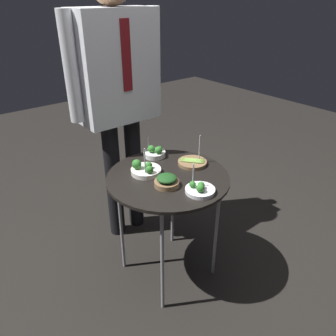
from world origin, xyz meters
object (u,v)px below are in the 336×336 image
object	(u,v)px
serving_cart	(168,184)
waiter_figure	(117,81)
bowl_asparagus_back_left	(192,162)
bowl_broccoli_mid_left	(200,189)
bowl_broccoli_center	(155,152)
bowl_broccoli_front_right	(145,169)
bowl_spinach_mid_right	(167,181)

from	to	relation	value
serving_cart	waiter_figure	xyz separation A→B (m)	(0.04, 0.55, 0.47)
bowl_asparagus_back_left	bowl_broccoli_mid_left	size ratio (longest dim) A/B	1.13
serving_cart	bowl_broccoli_center	size ratio (longest dim) A/B	5.24
serving_cart	bowl_broccoli_center	world-z (taller)	bowl_broccoli_center
bowl_asparagus_back_left	waiter_figure	bearing A→B (deg)	106.83
bowl_asparagus_back_left	bowl_broccoli_mid_left	world-z (taller)	bowl_asparagus_back_left
bowl_broccoli_center	bowl_broccoli_front_right	bearing A→B (deg)	-140.78
bowl_asparagus_back_left	waiter_figure	distance (m)	0.69
bowl_broccoli_mid_left	bowl_broccoli_center	bearing A→B (deg)	81.27
bowl_broccoli_mid_left	bowl_spinach_mid_right	world-z (taller)	bowl_broccoli_mid_left
bowl_broccoli_front_right	bowl_spinach_mid_right	bearing A→B (deg)	-86.89
bowl_asparagus_back_left	bowl_broccoli_center	size ratio (longest dim) A/B	1.28
bowl_spinach_mid_right	bowl_broccoli_mid_left	bearing A→B (deg)	-60.39
serving_cart	bowl_spinach_mid_right	xyz separation A→B (m)	(-0.07, -0.08, 0.08)
bowl_asparagus_back_left	bowl_broccoli_front_right	bearing A→B (deg)	163.27
bowl_broccoli_mid_left	bowl_broccoli_center	xyz separation A→B (m)	(0.07, 0.48, 0.01)
bowl_asparagus_back_left	bowl_broccoli_mid_left	xyz separation A→B (m)	(-0.18, -0.25, 0.01)
bowl_asparagus_back_left	waiter_figure	size ratio (longest dim) A/B	0.10
waiter_figure	bowl_broccoli_front_right	bearing A→B (deg)	-105.28
bowl_broccoli_front_right	bowl_broccoli_mid_left	distance (m)	0.35
bowl_broccoli_front_right	waiter_figure	world-z (taller)	waiter_figure
bowl_broccoli_front_right	waiter_figure	bearing A→B (deg)	74.72
bowl_broccoli_front_right	bowl_broccoli_mid_left	bearing A→B (deg)	-73.66
bowl_spinach_mid_right	waiter_figure	world-z (taller)	waiter_figure
bowl_broccoli_center	waiter_figure	distance (m)	0.50
bowl_asparagus_back_left	bowl_broccoli_mid_left	bearing A→B (deg)	-125.98
serving_cart	bowl_broccoli_front_right	world-z (taller)	bowl_broccoli_front_right
bowl_broccoli_center	waiter_figure	xyz separation A→B (m)	(-0.05, 0.31, 0.39)
bowl_broccoli_front_right	bowl_broccoli_center	world-z (taller)	bowl_broccoli_front_right
bowl_broccoli_front_right	bowl_spinach_mid_right	distance (m)	0.18
serving_cart	bowl_broccoli_center	distance (m)	0.27
bowl_asparagus_back_left	bowl_spinach_mid_right	xyz separation A→B (m)	(-0.27, -0.10, 0.02)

